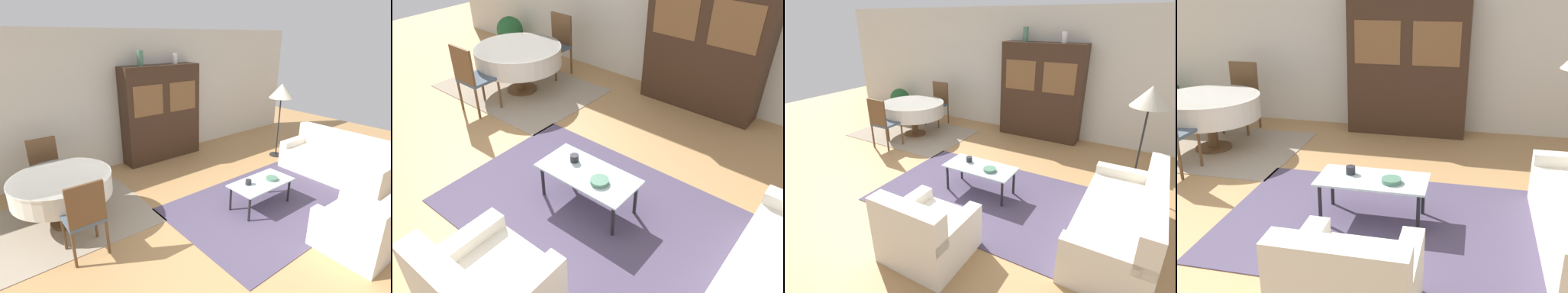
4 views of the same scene
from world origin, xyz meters
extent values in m
plane|color=tan|center=(0.00, 0.00, 0.00)|extent=(14.00, 14.00, 0.00)
cube|color=beige|center=(0.00, 3.63, 1.35)|extent=(10.00, 0.06, 2.70)
cube|color=#4C425B|center=(1.02, 0.57, 0.01)|extent=(3.08, 2.06, 0.01)
cube|color=gray|center=(-1.73, 2.08, 0.01)|extent=(2.47, 1.79, 0.01)
cube|color=silver|center=(2.83, 0.47, 0.21)|extent=(0.84, 1.95, 0.43)
cube|color=silver|center=(3.15, 0.47, 0.63)|extent=(0.20, 1.95, 0.41)
cube|color=silver|center=(2.83, -0.42, 0.49)|extent=(0.84, 0.16, 0.12)
cube|color=silver|center=(2.83, 1.37, 0.49)|extent=(0.84, 0.16, 0.12)
cube|color=silver|center=(1.08, -0.78, 0.21)|extent=(0.86, 0.83, 0.42)
cube|color=silver|center=(1.08, -1.10, 0.61)|extent=(0.86, 0.20, 0.39)
cube|color=silver|center=(0.73, -0.78, 0.48)|extent=(0.16, 0.83, 0.12)
cube|color=silver|center=(1.43, -0.78, 0.48)|extent=(0.16, 0.83, 0.12)
cylinder|color=black|center=(0.44, 0.44, 0.21)|extent=(0.04, 0.04, 0.40)
cylinder|color=black|center=(1.37, 0.44, 0.21)|extent=(0.04, 0.04, 0.40)
cylinder|color=black|center=(0.44, 0.83, 0.21)|extent=(0.04, 0.04, 0.40)
cylinder|color=black|center=(1.37, 0.83, 0.21)|extent=(0.04, 0.04, 0.40)
cube|color=silver|center=(0.90, 0.63, 0.42)|extent=(1.05, 0.51, 0.02)
cube|color=#382316|center=(0.81, 3.37, 1.01)|extent=(1.73, 0.42, 2.01)
cube|color=brown|center=(0.40, 3.16, 1.36)|extent=(0.66, 0.01, 0.60)
cube|color=brown|center=(1.23, 3.16, 1.36)|extent=(0.66, 0.01, 0.60)
cylinder|color=brown|center=(-1.65, 2.05, 0.03)|extent=(0.48, 0.48, 0.03)
cylinder|color=brown|center=(-1.65, 2.05, 0.23)|extent=(0.14, 0.14, 0.43)
cylinder|color=silver|center=(-1.65, 2.05, 0.59)|extent=(1.34, 1.34, 0.30)
cylinder|color=silver|center=(-1.65, 2.05, 0.73)|extent=(1.35, 1.35, 0.03)
cylinder|color=brown|center=(-1.85, 1.44, 0.24)|extent=(0.04, 0.04, 0.46)
cylinder|color=brown|center=(-1.45, 1.44, 0.24)|extent=(0.04, 0.04, 0.46)
cylinder|color=brown|center=(-1.85, 1.04, 0.24)|extent=(0.04, 0.04, 0.46)
cylinder|color=brown|center=(-1.45, 1.04, 0.24)|extent=(0.04, 0.04, 0.46)
cube|color=#475666|center=(-1.65, 1.24, 0.49)|extent=(0.44, 0.44, 0.04)
cube|color=brown|center=(-1.65, 1.04, 0.77)|extent=(0.44, 0.04, 0.51)
cylinder|color=brown|center=(-1.45, 2.66, 0.24)|extent=(0.04, 0.04, 0.46)
cylinder|color=brown|center=(-1.85, 2.66, 0.24)|extent=(0.04, 0.04, 0.46)
cylinder|color=brown|center=(-1.45, 3.06, 0.24)|extent=(0.04, 0.04, 0.46)
cylinder|color=brown|center=(-1.85, 3.06, 0.24)|extent=(0.04, 0.04, 0.46)
cube|color=#475666|center=(-1.65, 2.86, 0.49)|extent=(0.44, 0.44, 0.04)
cube|color=brown|center=(-1.65, 3.06, 0.77)|extent=(0.44, 0.04, 0.51)
cylinder|color=black|center=(2.89, 1.87, 0.01)|extent=(0.28, 0.28, 0.02)
cylinder|color=black|center=(2.89, 1.87, 0.68)|extent=(0.03, 0.03, 1.31)
cone|color=beige|center=(2.89, 1.87, 1.46)|extent=(0.51, 0.51, 0.30)
cylinder|color=#232328|center=(0.67, 0.69, 0.47)|extent=(0.09, 0.09, 0.08)
cylinder|color=#4C7A60|center=(1.09, 0.58, 0.45)|extent=(0.18, 0.18, 0.04)
cylinder|color=#4C7A60|center=(0.38, 3.37, 2.16)|extent=(0.12, 0.12, 0.29)
cylinder|color=white|center=(1.19, 3.37, 2.12)|extent=(0.10, 0.10, 0.21)
cylinder|color=#4C4C51|center=(-3.17, 3.18, 0.10)|extent=(0.24, 0.24, 0.20)
sphere|color=#235B2D|center=(-3.17, 3.18, 0.42)|extent=(0.52, 0.52, 0.52)
camera|label=1|loc=(-2.52, -2.09, 2.57)|focal=28.00mm
camera|label=2|loc=(2.79, -1.70, 2.84)|focal=35.00mm
camera|label=3|loc=(2.94, -2.85, 2.45)|focal=28.00mm
camera|label=4|loc=(1.77, -3.20, 2.20)|focal=42.00mm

